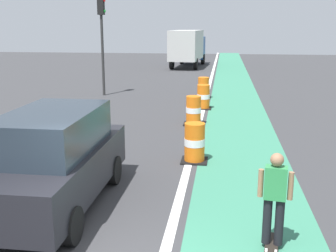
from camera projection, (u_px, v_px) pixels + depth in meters
name	position (u px, v px, depth m)	size (l,w,h in m)	color
bike_lane_strip	(237.00, 116.00, 17.40)	(2.50, 80.00, 0.01)	#387F60
lane_divider_stripe	(202.00, 115.00, 17.59)	(0.20, 80.00, 0.01)	silver
skateboarder_on_lane	(275.00, 198.00, 6.91)	(0.56, 0.82, 1.69)	black
parked_suv_nearest	(54.00, 159.00, 8.50)	(1.93, 4.60, 2.04)	black
traffic_barrel_front	(195.00, 143.00, 11.49)	(0.73, 0.73, 1.09)	orange
traffic_barrel_mid	(194.00, 111.00, 15.80)	(0.73, 0.73, 1.09)	orange
traffic_barrel_back	(203.00, 97.00, 18.76)	(0.73, 0.73, 1.09)	orange
traffic_barrel_far	(203.00, 88.00, 21.42)	(0.73, 0.73, 1.09)	orange
delivery_truck_down_block	(188.00, 46.00, 37.15)	(2.80, 7.74, 3.23)	beige
traffic_light_corner	(102.00, 29.00, 21.67)	(0.41, 0.32, 5.10)	#2D2D2D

